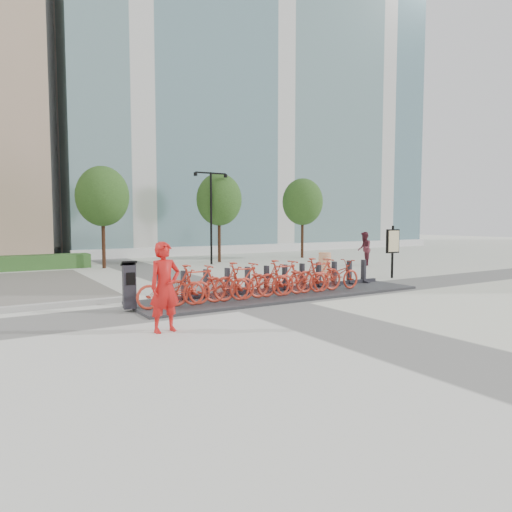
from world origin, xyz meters
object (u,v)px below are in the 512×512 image
worker_red (165,287)px  pedestrian (364,249)px  bike_0 (171,288)px  map_sign (393,243)px  construction_barrel (325,264)px  kiosk (129,286)px

worker_red → pedestrian: (14.20, 8.33, -0.07)m
bike_0 → map_sign: size_ratio=0.88×
construction_barrel → pedestrian: bearing=27.2°
kiosk → construction_barrel: kiosk is taller
worker_red → map_sign: (11.32, 3.85, 0.48)m
construction_barrel → kiosk: bearing=-160.9°
worker_red → construction_barrel: 11.06m
bike_0 → pedestrian: size_ratio=1.06×
construction_barrel → map_sign: (1.95, -2.00, 0.93)m
kiosk → bike_0: bearing=-15.6°
bike_0 → construction_barrel: (8.39, 3.68, -0.07)m
worker_red → construction_barrel: (9.37, 5.85, -0.45)m
kiosk → map_sign: (11.34, 1.26, 0.76)m
kiosk → pedestrian: (14.22, 5.74, 0.21)m
worker_red → bike_0: bearing=58.3°
map_sign → pedestrian: bearing=56.0°
pedestrian → map_sign: (-2.87, -4.48, 0.54)m
bike_0 → construction_barrel: 9.16m
pedestrian → bike_0: bearing=-19.9°
kiosk → worker_red: bearing=-82.7°
bike_0 → kiosk: kiosk is taller
bike_0 → construction_barrel: size_ratio=1.87×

